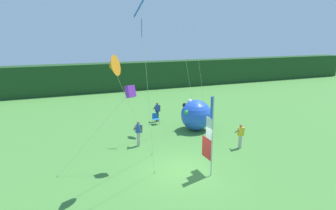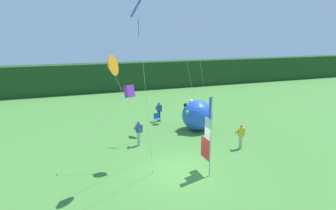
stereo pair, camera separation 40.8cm
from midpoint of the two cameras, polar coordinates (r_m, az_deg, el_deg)
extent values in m
plane|color=#478438|center=(15.86, 2.30, -12.80)|extent=(120.00, 120.00, 0.00)
cube|color=#1E421E|center=(37.67, -12.75, 5.40)|extent=(80.00, 2.40, 3.58)
cylinder|color=#B7B7BC|center=(14.58, 8.01, -6.31)|extent=(0.06, 0.06, 4.24)
cube|color=red|center=(15.28, 6.95, -8.50)|extent=(0.02, 0.97, 1.13)
cube|color=white|center=(14.74, 7.42, -4.67)|extent=(0.02, 0.60, 1.13)
cube|color=blue|center=(14.26, 7.92, -0.58)|extent=(0.02, 0.23, 1.13)
cylinder|color=black|center=(24.07, -2.62, -2.25)|extent=(0.22, 0.22, 0.88)
cube|color=#284CA8|center=(23.88, -2.64, -0.62)|extent=(0.36, 0.20, 0.54)
sphere|color=brown|center=(23.79, -2.65, 0.29)|extent=(0.20, 0.20, 0.20)
cylinder|color=brown|center=(23.86, -3.21, -0.54)|extent=(0.09, 0.48, 0.42)
cylinder|color=brown|center=(23.98, -2.12, -0.69)|extent=(0.09, 0.14, 0.56)
cylinder|color=#B7B2A3|center=(19.03, 13.56, -7.13)|extent=(0.22, 0.22, 0.85)
cube|color=yellow|center=(18.80, 13.68, -5.15)|extent=(0.36, 0.20, 0.54)
sphere|color=#A37556|center=(18.68, 13.74, -4.01)|extent=(0.20, 0.20, 0.20)
cylinder|color=#A37556|center=(18.70, 13.00, -5.06)|extent=(0.09, 0.48, 0.42)
cylinder|color=#A37556|center=(18.95, 14.23, -5.20)|extent=(0.09, 0.14, 0.56)
cylinder|color=#B7B2A3|center=(18.96, -6.49, -6.77)|extent=(0.22, 0.22, 0.92)
cube|color=#284CA8|center=(18.72, -6.55, -4.70)|extent=(0.36, 0.20, 0.53)
sphere|color=brown|center=(18.60, -6.58, -3.58)|extent=(0.20, 0.20, 0.20)
cylinder|color=brown|center=(18.71, -7.28, -4.61)|extent=(0.09, 0.48, 0.42)
cylinder|color=brown|center=(18.80, -5.87, -4.79)|extent=(0.09, 0.14, 0.56)
sphere|color=blue|center=(21.82, 5.09, -2.02)|extent=(2.33, 2.33, 2.33)
sphere|color=black|center=(21.72, 2.77, -0.03)|extent=(0.33, 0.33, 0.33)
sphere|color=white|center=(21.69, 3.82, 0.75)|extent=(0.33, 0.33, 0.33)
sphere|color=green|center=(20.94, 3.12, -1.47)|extent=(0.33, 0.33, 0.33)
cylinder|color=#BCBCC1|center=(23.04, -3.28, -3.59)|extent=(0.03, 0.03, 0.42)
cylinder|color=#BCBCC1|center=(23.19, -2.15, -3.46)|extent=(0.03, 0.03, 0.42)
cylinder|color=#BCBCC1|center=(23.48, -3.65, -3.26)|extent=(0.03, 0.03, 0.42)
cylinder|color=#BCBCC1|center=(23.63, -2.54, -3.14)|extent=(0.03, 0.03, 0.42)
cube|color=#1E66B2|center=(23.27, -2.91, -2.83)|extent=(0.48, 0.48, 0.03)
cube|color=#1E66B2|center=(23.42, -3.11, -2.12)|extent=(0.48, 0.03, 0.44)
cylinder|color=brown|center=(17.67, -3.86, -9.77)|extent=(0.03, 0.03, 0.08)
cylinder|color=silver|center=(15.11, -7.26, -2.51)|extent=(2.69, 2.74, 5.77)
cone|color=orange|center=(12.97, -11.88, 7.60)|extent=(0.96, 1.07, 0.99)
cylinder|color=brown|center=(16.24, -21.88, -13.03)|extent=(0.03, 0.03, 0.08)
cylinder|color=silver|center=(15.45, -15.23, -5.56)|extent=(3.95, 0.16, 4.22)
cube|color=purple|center=(15.15, -8.29, 2.67)|extent=(0.54, 0.66, 0.71)
cylinder|color=brown|center=(23.81, 7.29, -3.53)|extent=(0.03, 0.03, 0.08)
cylinder|color=silver|center=(22.50, 5.37, 10.16)|extent=(1.89, 0.40, 11.37)
cylinder|color=brown|center=(23.14, 5.22, -3.99)|extent=(0.03, 0.03, 0.08)
cylinder|color=silver|center=(21.13, 2.93, 9.31)|extent=(2.59, 0.90, 10.88)
cylinder|color=brown|center=(15.53, -3.51, -13.26)|extent=(0.03, 0.03, 0.08)
cylinder|color=silver|center=(13.26, -4.76, 0.84)|extent=(1.02, 1.59, 8.28)
cube|color=blue|center=(12.08, -6.42, 19.28)|extent=(0.80, 0.93, 0.96)
cylinder|color=blue|center=(12.03, -6.30, 14.98)|extent=(0.02, 0.02, 0.70)
camera|label=1|loc=(0.20, -90.66, -0.16)|focal=30.63mm
camera|label=2|loc=(0.20, 89.34, 0.16)|focal=30.63mm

